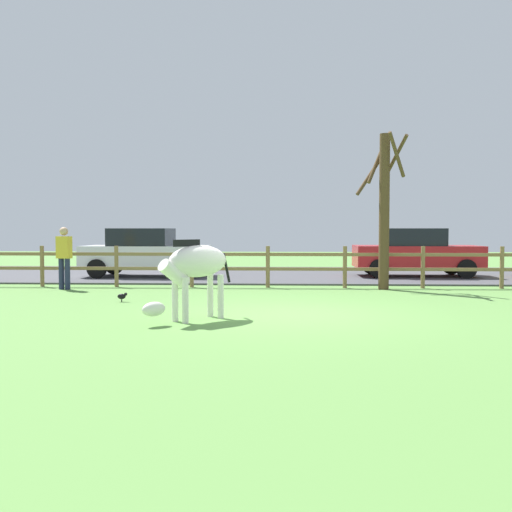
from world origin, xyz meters
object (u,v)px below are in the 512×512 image
(bare_tree, at_px, (384,205))
(parked_car_red, at_px, (416,252))
(crow_on_grass, at_px, (122,296))
(zebra, at_px, (194,267))
(parked_car_white, at_px, (145,252))
(visitor_near_fence, at_px, (64,255))

(bare_tree, height_order, parked_car_red, bare_tree)
(parked_car_red, bearing_deg, crow_on_grass, -139.25)
(zebra, height_order, parked_car_white, parked_car_white)
(bare_tree, bearing_deg, parked_car_white, 155.43)
(parked_car_red, xyz_separation_m, visitor_near_fence, (-10.05, -4.17, 0.06))
(bare_tree, height_order, zebra, bare_tree)
(parked_car_red, bearing_deg, parked_car_white, -176.87)
(bare_tree, relative_size, crow_on_grass, 18.94)
(bare_tree, xyz_separation_m, parked_car_red, (1.65, 3.74, -1.37))
(zebra, xyz_separation_m, visitor_near_fence, (-4.21, 5.07, -0.02))
(parked_car_white, bearing_deg, parked_car_red, 3.13)
(parked_car_white, bearing_deg, crow_on_grass, -81.23)
(zebra, distance_m, visitor_near_fence, 6.59)
(crow_on_grass, relative_size, parked_car_red, 0.05)
(zebra, relative_size, parked_car_red, 0.39)
(crow_on_grass, height_order, parked_car_red, parked_car_red)
(bare_tree, height_order, visitor_near_fence, bare_tree)
(parked_car_red, bearing_deg, bare_tree, -113.88)
(zebra, relative_size, parked_car_white, 0.38)
(crow_on_grass, relative_size, parked_car_white, 0.05)
(bare_tree, xyz_separation_m, parked_car_white, (-7.12, 3.26, -1.37))
(parked_car_red, relative_size, parked_car_white, 0.99)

